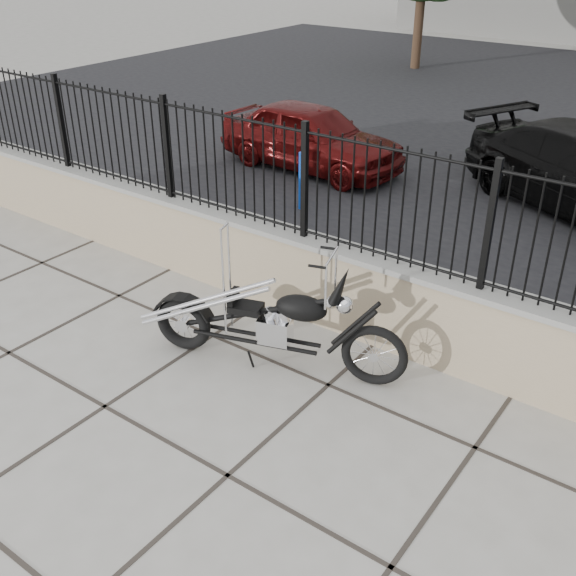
# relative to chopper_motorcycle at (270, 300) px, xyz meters

# --- Properties ---
(ground_plane) EXTENTS (90.00, 90.00, 0.00)m
(ground_plane) POSITION_rel_chopper_motorcycle_xyz_m (0.67, -1.45, -0.75)
(ground_plane) COLOR #99968E
(ground_plane) RESTS_ON ground
(retaining_wall) EXTENTS (14.00, 0.36, 0.96)m
(retaining_wall) POSITION_rel_chopper_motorcycle_xyz_m (0.67, 1.05, -0.27)
(retaining_wall) COLOR gray
(retaining_wall) RESTS_ON ground_plane
(iron_fence) EXTENTS (14.00, 0.08, 1.20)m
(iron_fence) POSITION_rel_chopper_motorcycle_xyz_m (0.67, 1.05, 0.81)
(iron_fence) COLOR black
(iron_fence) RESTS_ON retaining_wall
(chopper_motorcycle) EXTENTS (2.52, 1.19, 1.50)m
(chopper_motorcycle) POSITION_rel_chopper_motorcycle_xyz_m (0.00, 0.00, 0.00)
(chopper_motorcycle) COLOR black
(chopper_motorcycle) RESTS_ON ground_plane
(car_red) EXTENTS (3.51, 1.54, 1.18)m
(car_red) POSITION_rel_chopper_motorcycle_xyz_m (-3.15, 5.32, -0.16)
(car_red) COLOR #4B0A0A
(car_red) RESTS_ON parking_lot
(bollard_a) EXTENTS (0.14, 0.14, 0.90)m
(bollard_a) POSITION_rel_chopper_motorcycle_xyz_m (-2.16, 3.62, -0.30)
(bollard_a) COLOR #0D3ACF
(bollard_a) RESTS_ON ground_plane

